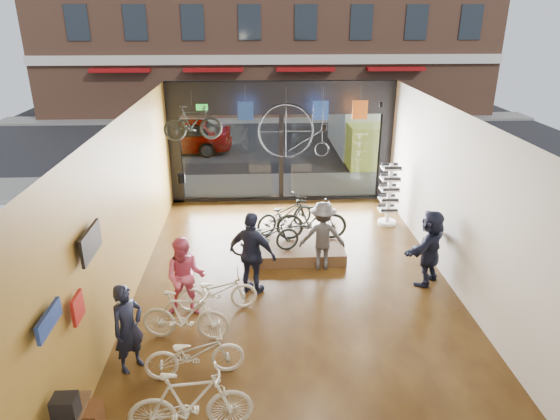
{
  "coord_description": "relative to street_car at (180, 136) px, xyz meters",
  "views": [
    {
      "loc": [
        -0.82,
        -9.32,
        5.72
      ],
      "look_at": [
        -0.27,
        1.4,
        1.45
      ],
      "focal_mm": 32.0,
      "sensor_mm": 36.0,
      "label": 1
    }
  ],
  "objects": [
    {
      "name": "ground_plane",
      "position": [
        4.06,
        -12.0,
        -0.78
      ],
      "size": [
        7.0,
        12.0,
        0.04
      ],
      "primitive_type": "cube",
      "color": "black",
      "rests_on": "ground"
    },
    {
      "name": "ceiling",
      "position": [
        4.06,
        -12.0,
        3.06
      ],
      "size": [
        7.0,
        12.0,
        0.04
      ],
      "primitive_type": "cube",
      "color": "black",
      "rests_on": "ground"
    },
    {
      "name": "wall_left",
      "position": [
        0.54,
        -12.0,
        1.14
      ],
      "size": [
        0.04,
        12.0,
        3.8
      ],
      "primitive_type": "cube",
      "color": "#B28A37",
      "rests_on": "ground"
    },
    {
      "name": "wall_right",
      "position": [
        7.58,
        -12.0,
        1.14
      ],
      "size": [
        0.04,
        12.0,
        3.8
      ],
      "primitive_type": "cube",
      "color": "beige",
      "rests_on": "ground"
    },
    {
      "name": "storefront",
      "position": [
        4.06,
        -6.0,
        1.14
      ],
      "size": [
        7.0,
        0.26,
        3.8
      ],
      "primitive_type": null,
      "color": "black",
      "rests_on": "ground"
    },
    {
      "name": "exit_sign",
      "position": [
        1.66,
        -6.12,
        2.29
      ],
      "size": [
        0.35,
        0.06,
        0.18
      ],
      "primitive_type": "cube",
      "color": "#198C26",
      "rests_on": "storefront"
    },
    {
      "name": "street_road",
      "position": [
        4.06,
        3.0,
        -0.77
      ],
      "size": [
        30.0,
        18.0,
        0.02
      ],
      "primitive_type": "cube",
      "color": "black",
      "rests_on": "ground"
    },
    {
      "name": "sidewalk_near",
      "position": [
        4.06,
        -4.8,
        -0.7
      ],
      "size": [
        30.0,
        2.4,
        0.12
      ],
      "primitive_type": "cube",
      "color": "slate",
      "rests_on": "ground"
    },
    {
      "name": "sidewalk_far",
      "position": [
        4.06,
        7.0,
        -0.7
      ],
      "size": [
        30.0,
        2.0,
        0.12
      ],
      "primitive_type": "cube",
      "color": "slate",
      "rests_on": "ground"
    },
    {
      "name": "street_car",
      "position": [
        0.0,
        0.0,
        0.0
      ],
      "size": [
        4.46,
        1.8,
        1.52
      ],
      "primitive_type": "imported",
      "rotation": [
        0.0,
        0.0,
        -1.57
      ],
      "color": "gray",
      "rests_on": "street_road"
    },
    {
      "name": "box_truck",
      "position": [
        7.82,
        -1.0,
        0.5
      ],
      "size": [
        2.13,
        6.4,
        2.52
      ],
      "primitive_type": null,
      "color": "silver",
      "rests_on": "street_road"
    },
    {
      "name": "floor_bike_1",
      "position": [
        2.25,
        -15.68,
        -0.22
      ],
      "size": [
        1.84,
        0.69,
        1.08
      ],
      "primitive_type": "imported",
      "rotation": [
        0.0,
        0.0,
        1.67
      ],
      "color": "beige",
      "rests_on": "ground_plane"
    },
    {
      "name": "floor_bike_2",
      "position": [
        2.17,
        -14.44,
        -0.32
      ],
      "size": [
        1.72,
        0.81,
        0.87
      ],
      "primitive_type": "imported",
      "rotation": [
        0.0,
        0.0,
        1.71
      ],
      "color": "beige",
      "rests_on": "ground_plane"
    },
    {
      "name": "floor_bike_3",
      "position": [
        1.89,
        -13.42,
        -0.26
      ],
      "size": [
        1.73,
        0.7,
        1.01
      ],
      "primitive_type": "imported",
      "rotation": [
        0.0,
        0.0,
        1.43
      ],
      "color": "beige",
      "rests_on": "ground_plane"
    },
    {
      "name": "floor_bike_4",
      "position": [
        2.41,
        -12.44,
        -0.33
      ],
      "size": [
        1.68,
        0.72,
        0.86
      ],
      "primitive_type": "imported",
      "rotation": [
        0.0,
        0.0,
        1.67
      ],
      "color": "beige",
      "rests_on": "ground_plane"
    },
    {
      "name": "display_platform",
      "position": [
        4.19,
        -9.88,
        -0.61
      ],
      "size": [
        2.4,
        1.8,
        0.3
      ],
      "primitive_type": "cube",
      "color": "#4F3C25",
      "rests_on": "ground_plane"
    },
    {
      "name": "display_bike_left",
      "position": [
        3.43,
        -10.49,
        -0.02
      ],
      "size": [
        1.79,
        0.99,
        0.89
      ],
      "primitive_type": "imported",
      "rotation": [
        0.0,
        0.0,
        1.82
      ],
      "color": "black",
      "rests_on": "display_platform"
    },
    {
      "name": "display_bike_mid",
      "position": [
        4.63,
        -9.77,
        0.08
      ],
      "size": [
        1.8,
        0.52,
        1.08
      ],
      "primitive_type": "imported",
      "rotation": [
        0.0,
        0.0,
        1.56
      ],
      "color": "black",
      "rests_on": "display_platform"
    },
    {
      "name": "display_bike_right",
      "position": [
        3.99,
        -9.18,
        0.0
      ],
      "size": [
        1.81,
        1.49,
        0.93
      ],
      "primitive_type": "imported",
      "rotation": [
        0.0,
        0.0,
        2.16
      ],
      "color": "black",
      "rests_on": "display_platform"
    },
    {
      "name": "customer_0",
      "position": [
        1.06,
        -14.19,
        0.04
      ],
      "size": [
        0.67,
        0.69,
        1.61
      ],
      "primitive_type": "imported",
      "rotation": [
        0.0,
        0.0,
        0.86
      ],
      "color": "#161C33",
      "rests_on": "ground_plane"
    },
    {
      "name": "customer_1",
      "position": [
        1.81,
        -12.56,
        0.08
      ],
      "size": [
        0.83,
        0.65,
        1.67
      ],
      "primitive_type": "imported",
      "rotation": [
        0.0,
        0.0,
        -0.02
      ],
      "color": "#CC4C72",
      "rests_on": "ground_plane"
    },
    {
      "name": "customer_2",
      "position": [
        3.14,
        -11.8,
        0.17
      ],
      "size": [
        1.18,
        0.93,
        1.87
      ],
      "primitive_type": "imported",
      "rotation": [
        0.0,
        0.0,
        2.64
      ],
      "color": "#161C33",
      "rests_on": "ground_plane"
    },
    {
      "name": "customer_3",
      "position": [
        4.78,
        -10.76,
        0.07
      ],
      "size": [
        1.12,
        0.7,
        1.67
      ],
      "primitive_type": "imported",
      "rotation": [
        0.0,
        0.0,
        3.07
      ],
      "color": "#3F3F44",
      "rests_on": "ground_plane"
    },
    {
      "name": "customer_5",
      "position": [
        7.06,
        -11.57,
        0.12
      ],
      "size": [
        1.48,
        1.55,
        1.75
      ],
      "primitive_type": "imported",
      "rotation": [
        0.0,
        0.0,
        3.97
      ],
      "color": "#161C33",
      "rests_on": "ground_plane"
    },
    {
      "name": "sunglasses_rack",
      "position": [
        7.01,
        -8.2,
        0.14
      ],
      "size": [
        0.55,
        0.46,
        1.8
      ],
      "primitive_type": null,
      "rotation": [
        0.0,
        0.0,
        -0.05
      ],
      "color": "white",
      "rests_on": "ground_plane"
    },
    {
      "name": "wall_merch",
      "position": [
        0.68,
        -15.5,
        0.54
      ],
      "size": [
        0.4,
        2.4,
        2.6
      ],
      "primitive_type": null,
      "color": "navy",
      "rests_on": "wall_left"
    },
    {
      "name": "penny_farthing",
      "position": [
        4.46,
        -7.29,
        1.74
      ],
      "size": [
        1.99,
        0.06,
        1.59
      ],
      "primitive_type": null,
      "color": "black",
      "rests_on": "ceiling"
    },
    {
      "name": "hung_bike",
      "position": [
        1.56,
        -7.8,
        2.16
      ],
      "size": [
        1.63,
        0.69,
        0.95
      ],
      "primitive_type": "imported",
      "rotation": [
        0.0,
        0.0,
        1.73
      ],
      "color": "black",
      "rests_on": "ceiling"
    },
    {
      "name": "jersey_left",
      "position": [
        2.98,
        -6.8,
        2.29
      ],
      "size": [
        0.45,
        0.03,
        0.55
      ],
      "primitive_type": "cube",
      "color": "#1E3F99",
      "rests_on": "ceiling"
    },
    {
      "name": "jersey_mid",
      "position": [
        5.18,
        -6.8,
        2.29
      ],
      "size": [
        0.45,
        0.03,
        0.55
      ],
      "primitive_type": "cube",
      "color": "#1E3F99",
      "rests_on": "ceiling"
    },
    {
      "name": "jersey_right",
      "position": [
        6.33,
        -6.8,
        2.29
      ],
      "size": [
        0.45,
        0.03,
        0.55
      ],
      "primitive_type": "cube",
      "color": "#CC5919",
      "rests_on": "ceiling"
    }
  ]
}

